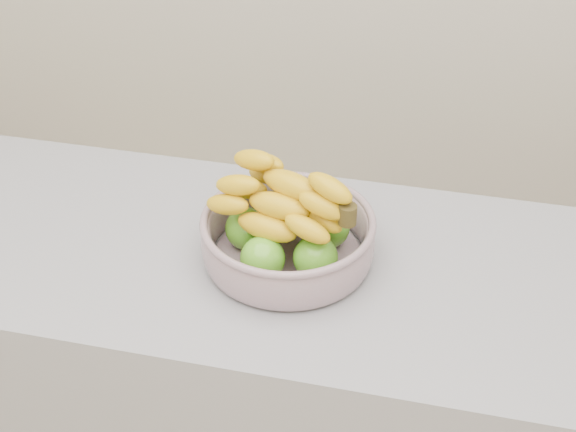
% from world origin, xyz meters
% --- Properties ---
extents(counter, '(2.00, 0.60, 0.90)m').
position_xyz_m(counter, '(0.00, 0.49, 0.45)').
color(counter, gray).
rests_on(counter, ground).
extents(fruit_bowl, '(0.33, 0.33, 0.19)m').
position_xyz_m(fruit_bowl, '(0.01, 0.49, 0.96)').
color(fruit_bowl, '#A7BAC8').
rests_on(fruit_bowl, counter).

